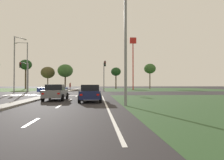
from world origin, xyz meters
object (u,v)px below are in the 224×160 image
pedestrian_at_median (70,86)px  treeline_fifth (116,72)px  street_lamp_near (127,27)px  fastfood_pole_sign (133,53)px  street_lamp_second (15,61)px  car_navy_second (90,93)px  car_blue_fourth (53,89)px  treeline_sixth (150,69)px  street_lamp_third (26,64)px  car_grey_near (56,92)px  traffic_signal_far_right (104,71)px  treeline_second (26,65)px  traffic_signal_far_left (25,72)px  treeline_fourth (65,71)px  treeline_third (48,73)px

pedestrian_at_median → treeline_fifth: (12.13, 21.01, 4.37)m
street_lamp_near → fastfood_pole_sign: (7.56, 39.58, 4.42)m
fastfood_pole_sign → street_lamp_second: bearing=-144.1°
car_navy_second → car_blue_fourth: (-6.46, 14.94, 0.01)m
treeline_sixth → street_lamp_third: bearing=-146.0°
car_grey_near → pedestrian_at_median: bearing=94.3°
traffic_signal_far_right → treeline_second: bearing=132.4°
treeline_fifth → treeline_sixth: size_ratio=0.86×
traffic_signal_far_left → pedestrian_at_median: bearing=32.8°
street_lamp_third → fastfood_pole_sign: (24.31, 10.98, 4.44)m
street_lamp_second → treeline_fourth: bearing=82.3°
car_grey_near → treeline_sixth: 49.41m
car_grey_near → treeline_fifth: size_ratio=0.63×
street_lamp_near → treeline_sixth: bearing=73.3°
street_lamp_second → treeline_fourth: (4.05, 29.84, 0.34)m
car_navy_second → traffic_signal_far_left: bearing=121.1°
traffic_signal_far_left → treeline_sixth: (30.92, 24.30, 2.58)m
traffic_signal_far_left → car_grey_near: bearing=-64.0°
street_lamp_second → treeline_second: (-8.28, 29.30, 2.08)m
treeline_fifth → car_navy_second: bearing=-98.1°
treeline_third → treeline_fourth: size_ratio=0.90×
street_lamp_near → pedestrian_at_median: bearing=104.6°
pedestrian_at_median → treeline_sixth: (23.04, 19.23, 5.32)m
pedestrian_at_median → treeline_second: size_ratio=0.19×
treeline_second → treeline_fifth: bearing=0.6°
traffic_signal_far_left → car_blue_fourth: bearing=-45.6°
car_navy_second → fastfood_pole_sign: bearing=73.9°
pedestrian_at_median → treeline_fifth: treeline_fifth is taller
street_lamp_near → treeline_sixth: (14.99, 50.05, 0.86)m
treeline_fourth → pedestrian_at_median: bearing=-78.5°
car_blue_fourth → treeline_second: treeline_second is taller
car_grey_near → street_lamp_second: bearing=122.0°
treeline_fourth → treeline_fifth: bearing=-0.8°
car_grey_near → car_blue_fourth: 13.45m
traffic_signal_far_right → treeline_sixth: size_ratio=0.73×
street_lamp_second → treeline_second: bearing=105.8°
traffic_signal_far_right → street_lamp_near: bearing=-88.4°
car_navy_second → treeline_fourth: 49.33m
car_blue_fourth → treeline_sixth: (24.19, 31.17, 5.76)m
car_blue_fourth → traffic_signal_far_left: 10.12m
street_lamp_near → treeline_second: street_lamp_near is taller
treeline_second → fastfood_pole_sign: bearing=-20.3°
treeline_second → treeline_third: bearing=10.9°
pedestrian_at_median → treeline_third: size_ratio=0.25×
car_blue_fourth → treeline_third: size_ratio=0.63×
car_blue_fourth → treeline_fourth: treeline_fourth is taller
car_grey_near → traffic_signal_far_right: 20.52m
traffic_signal_far_left → street_lamp_near: bearing=-58.3°
street_lamp_near → treeline_fourth: 53.50m
fastfood_pole_sign → treeline_sixth: size_ratio=1.73×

